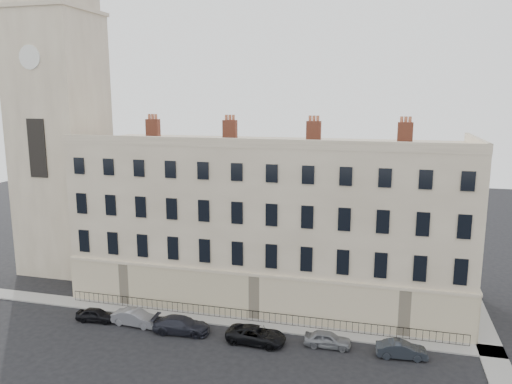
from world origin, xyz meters
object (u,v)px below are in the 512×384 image
Objects in this scene: car_d at (256,335)px; car_f at (401,350)px; car_c at (181,325)px; car_b at (135,318)px; car_a at (96,315)px; car_e at (328,339)px.

car_d is 1.27× the size of car_f.
car_c is 6.39m from car_d.
car_f is (21.83, 0.19, -0.05)m from car_b.
car_a is 0.84× the size of car_b.
car_b reaches higher than car_e.
car_c is at bearing -95.96° from car_a.
car_b is 10.77m from car_d.
car_f reaches higher than car_a.
car_d reaches higher than car_f.
car_c reaches higher than car_e.
car_b is 16.31m from car_e.
car_a is 8.05m from car_c.
car_f is at bearing -86.04° from car_b.
car_a is at bearing 84.46° from car_c.
car_f is (5.53, -0.21, -0.01)m from car_e.
car_c is 17.47m from car_f.
car_c reaches higher than car_f.
car_b is at bearing 90.77° from car_d.
car_a is at bearing 92.00° from car_d.
car_e is at bearing -90.98° from car_c.
car_c is 11.96m from car_e.
car_c is 1.29× the size of car_e.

